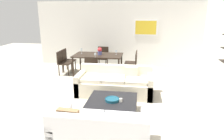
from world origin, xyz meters
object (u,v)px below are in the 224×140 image
(decorative_bowl, at_px, (112,99))
(centerpiece_vase, at_px, (100,51))
(wine_glass_left_far, at_px, (81,50))
(dining_chair_left_near, at_px, (63,61))
(sofa_beige, at_px, (115,84))
(loveseat_white, at_px, (100,133))
(coffee_table, at_px, (112,108))
(dining_chair_left_far, at_px, (67,59))
(dining_table, at_px, (98,56))
(wine_glass_right_far, at_px, (116,51))
(dining_chair_head, at_px, (103,56))
(dining_chair_right_far, at_px, (133,61))
(dining_chair_foot, at_px, (92,67))
(candle_jar, at_px, (121,100))
(wine_glass_foot, at_px, (95,54))
(dining_chair_right_near, at_px, (133,64))

(decorative_bowl, height_order, centerpiece_vase, centerpiece_vase)
(wine_glass_left_far, xyz_separation_m, centerpiece_vase, (0.74, -0.14, 0.00))
(centerpiece_vase, bearing_deg, dining_chair_left_near, -170.89)
(sofa_beige, relative_size, loveseat_white, 1.31)
(coffee_table, distance_m, dining_chair_left_far, 4.07)
(sofa_beige, height_order, centerpiece_vase, centerpiece_vase)
(dining_table, distance_m, dining_chair_left_far, 1.33)
(wine_glass_right_far, bearing_deg, decorative_bowl, -84.15)
(centerpiece_vase, bearing_deg, sofa_beige, -66.05)
(loveseat_white, height_order, dining_chair_head, dining_chair_head)
(dining_chair_right_far, xyz_separation_m, dining_chair_foot, (-1.29, -1.15, 0.00))
(sofa_beige, xyz_separation_m, candle_jar, (0.31, -1.34, 0.13))
(sofa_beige, distance_m, wine_glass_foot, 1.74)
(sofa_beige, relative_size, coffee_table, 1.95)
(dining_chair_right_far, xyz_separation_m, dining_chair_head, (-1.29, 0.69, 0.00))
(coffee_table, relative_size, dining_chair_foot, 1.23)
(coffee_table, relative_size, wine_glass_foot, 7.37)
(dining_chair_head, bearing_deg, coffee_table, -76.20)
(wine_glass_foot, xyz_separation_m, wine_glass_right_far, (0.66, 0.58, 0.01))
(dining_chair_right_far, distance_m, wine_glass_foot, 1.50)
(dining_chair_head, xyz_separation_m, dining_chair_right_near, (1.29, -1.15, 0.00))
(dining_chair_head, relative_size, dining_chair_left_near, 1.00)
(candle_jar, height_order, dining_chair_left_near, dining_chair_left_near)
(dining_table, relative_size, wine_glass_left_far, 9.45)
(decorative_bowl, xyz_separation_m, candle_jar, (0.20, -0.02, 0.01))
(dining_table, bearing_deg, dining_chair_left_near, -169.93)
(wine_glass_left_far, bearing_deg, sofa_beige, -51.78)
(dining_table, bearing_deg, dining_chair_right_far, 10.07)
(dining_chair_foot, bearing_deg, wine_glass_left_far, 122.47)
(decorative_bowl, distance_m, candle_jar, 0.20)
(decorative_bowl, bearing_deg, loveseat_white, -91.73)
(dining_chair_left_near, relative_size, wine_glass_right_far, 5.42)
(wine_glass_right_far, distance_m, centerpiece_vase, 0.61)
(candle_jar, bearing_deg, wine_glass_foot, 113.64)
(sofa_beige, bearing_deg, decorative_bowl, -84.90)
(sofa_beige, xyz_separation_m, dining_table, (-0.88, 1.84, 0.39))
(dining_chair_right_far, bearing_deg, loveseat_white, -94.14)
(sofa_beige, xyz_separation_m, dining_chair_left_near, (-2.18, 1.61, 0.21))
(dining_chair_head, relative_size, centerpiece_vase, 3.25)
(dining_chair_left_near, bearing_deg, wine_glass_foot, -9.69)
(sofa_beige, height_order, dining_table, sofa_beige)
(wine_glass_foot, bearing_deg, dining_chair_foot, -90.00)
(dining_chair_right_far, height_order, centerpiece_vase, centerpiece_vase)
(coffee_table, distance_m, wine_glass_right_far, 3.33)
(dining_table, bearing_deg, candle_jar, -69.40)
(dining_chair_right_near, distance_m, wine_glass_right_far, 0.81)
(candle_jar, bearing_deg, dining_chair_right_far, 88.35)
(coffee_table, bearing_deg, wine_glass_right_far, 95.76)
(dining_chair_left_far, height_order, dining_chair_right_far, same)
(dining_chair_right_far, distance_m, dining_chair_head, 1.47)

